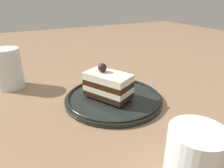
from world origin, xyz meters
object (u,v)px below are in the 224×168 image
object	(u,v)px
dessert_plate	(112,98)
drink_glass_near	(9,71)
cake_slice	(107,84)
drink_glass_far	(193,159)
fork	(95,80)

from	to	relation	value
dessert_plate	drink_glass_near	bearing A→B (deg)	46.16
dessert_plate	cake_slice	distance (m)	0.04
dessert_plate	drink_glass_far	world-z (taller)	drink_glass_far
drink_glass_near	drink_glass_far	world-z (taller)	drink_glass_near
drink_glass_far	drink_glass_near	bearing A→B (deg)	23.21
cake_slice	drink_glass_near	bearing A→B (deg)	44.92
cake_slice	drink_glass_far	size ratio (longest dim) A/B	1.44
dessert_plate	drink_glass_far	xyz separation A→B (m)	(-0.27, 0.01, 0.03)
drink_glass_near	drink_glass_far	bearing A→B (deg)	-156.79
drink_glass_far	fork	bearing A→B (deg)	-2.11
cake_slice	drink_glass_far	world-z (taller)	cake_slice
fork	drink_glass_near	distance (m)	0.24
cake_slice	fork	xyz separation A→B (m)	(0.10, -0.01, -0.03)
dessert_plate	drink_glass_near	distance (m)	0.30
cake_slice	fork	world-z (taller)	cake_slice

